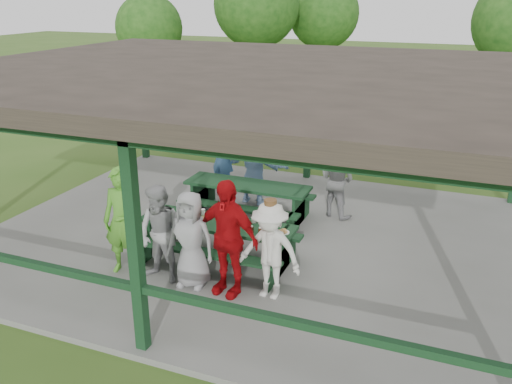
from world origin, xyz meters
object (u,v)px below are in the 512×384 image
at_px(contestant_grey_mid, 191,240).
at_px(pickup_truck, 461,133).
at_px(picnic_table_near, 218,236).
at_px(farm_trailer, 319,113).
at_px(spectator_blue, 223,156).
at_px(spectator_grey, 337,180).
at_px(contestant_grey_left, 161,235).
at_px(picnic_table_far, 247,196).
at_px(contestant_green, 123,221).
at_px(contestant_white_fedora, 270,251).
at_px(spectator_lblue, 254,167).
at_px(contestant_red, 227,238).

height_order(contestant_grey_mid, pickup_truck, contestant_grey_mid).
xyz_separation_m(picnic_table_near, pickup_truck, (3.66, 8.64, 0.14)).
relative_size(pickup_truck, farm_trailer, 1.54).
height_order(spectator_blue, spectator_grey, spectator_blue).
bearing_deg(contestant_grey_left, contestant_grey_mid, 14.11).
distance_m(picnic_table_far, farm_trailer, 8.32).
distance_m(contestant_green, spectator_blue, 4.19).
relative_size(contestant_white_fedora, spectator_lblue, 0.97).
xyz_separation_m(picnic_table_far, contestant_green, (-1.02, -2.90, 0.45)).
height_order(contestant_grey_left, farm_trailer, contestant_grey_left).
xyz_separation_m(picnic_table_near, contestant_green, (-1.29, -0.90, 0.44)).
bearing_deg(contestant_white_fedora, contestant_red, -164.87).
bearing_deg(farm_trailer, contestant_green, -66.38).
xyz_separation_m(contestant_red, spectator_lblue, (-1.05, 3.76, -0.11)).
height_order(picnic_table_far, spectator_lblue, spectator_lblue).
distance_m(contestant_grey_left, farm_trailer, 11.25).
relative_size(contestant_red, spectator_blue, 1.10).
bearing_deg(pickup_truck, spectator_lblue, 167.12).
relative_size(spectator_lblue, farm_trailer, 0.49).
bearing_deg(spectator_blue, spectator_grey, -175.96).
relative_size(spectator_grey, farm_trailer, 0.47).
bearing_deg(spectator_blue, contestant_grey_mid, 121.91).
distance_m(picnic_table_far, contestant_red, 3.04).
xyz_separation_m(picnic_table_far, contestant_red, (0.86, -2.88, 0.46)).
bearing_deg(spectator_lblue, contestant_grey_mid, 105.33).
distance_m(contestant_grey_left, spectator_blue, 4.32).
relative_size(contestant_grey_mid, pickup_truck, 0.31).
distance_m(contestant_green, spectator_grey, 4.60).
relative_size(contestant_green, contestant_grey_left, 1.12).
height_order(contestant_green, contestant_grey_left, contestant_green).
bearing_deg(spectator_blue, contestant_grey_left, 115.21).
distance_m(contestant_grey_mid, contestant_white_fedora, 1.29).
relative_size(contestant_grey_mid, spectator_lblue, 0.96).
distance_m(contestant_white_fedora, pickup_truck, 9.70).
height_order(contestant_green, pickup_truck, contestant_green).
relative_size(spectator_blue, pickup_truck, 0.33).
height_order(picnic_table_near, contestant_green, contestant_green).
relative_size(picnic_table_far, contestant_red, 1.38).
distance_m(contestant_grey_left, contestant_white_fedora, 1.81).
height_order(contestant_grey_left, contestant_grey_mid, contestant_grey_left).
xyz_separation_m(contestant_grey_left, contestant_red, (1.14, 0.06, 0.12)).
bearing_deg(pickup_truck, picnic_table_far, 172.07).
xyz_separation_m(contestant_green, spectator_blue, (-0.14, 4.19, -0.07)).
relative_size(contestant_white_fedora, farm_trailer, 0.48).
bearing_deg(picnic_table_near, contestant_red, -56.31).
distance_m(contestant_grey_left, contestant_red, 1.15).
bearing_deg(picnic_table_far, farm_trailer, 95.27).
bearing_deg(spectator_lblue, contestant_grey_left, 97.58).
height_order(contestant_green, contestant_white_fedora, contestant_green).
xyz_separation_m(picnic_table_near, contestant_white_fedora, (1.25, -0.76, 0.31)).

